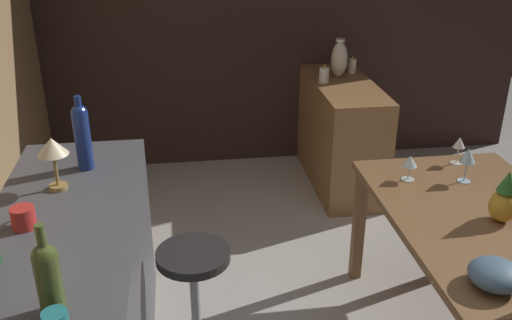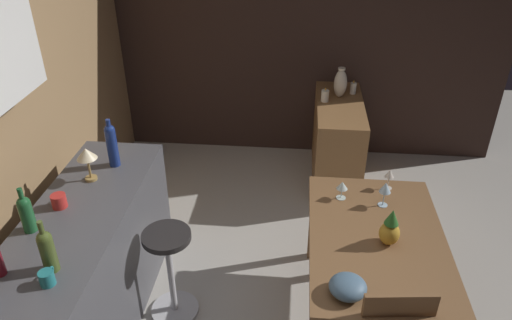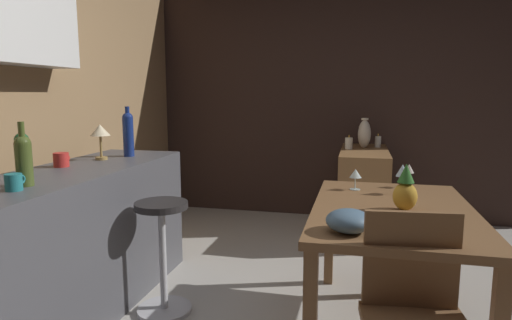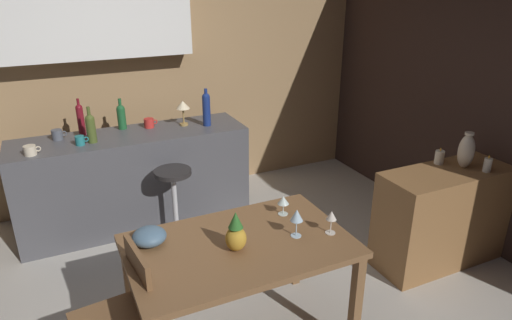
{
  "view_description": "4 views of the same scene",
  "coord_description": "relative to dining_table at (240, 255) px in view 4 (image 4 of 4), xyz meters",
  "views": [
    {
      "loc": [
        -2.01,
        1.0,
        2.08
      ],
      "look_at": [
        0.75,
        0.61,
        0.8
      ],
      "focal_mm": 40.21,
      "sensor_mm": 36.0,
      "label": 1
    },
    {
      "loc": [
        -2.3,
        0.18,
        2.7
      ],
      "look_at": [
        0.72,
        0.46,
        0.89
      ],
      "focal_mm": 34.05,
      "sensor_mm": 36.0,
      "label": 2
    },
    {
      "loc": [
        -2.3,
        -0.16,
        1.35
      ],
      "look_at": [
        0.47,
        0.49,
        0.92
      ],
      "focal_mm": 30.69,
      "sensor_mm": 36.0,
      "label": 3
    },
    {
      "loc": [
        -0.79,
        -2.51,
        2.23
      ],
      "look_at": [
        0.61,
        0.49,
        0.88
      ],
      "focal_mm": 31.68,
      "sensor_mm": 36.0,
      "label": 4
    }
  ],
  "objects": [
    {
      "name": "ground_plane",
      "position": [
        -0.11,
        0.36,
        -0.65
      ],
      "size": [
        9.0,
        9.0,
        0.0
      ],
      "primitive_type": "plane",
      "color": "#B7B2A8"
    },
    {
      "name": "wall_kitchen_back",
      "position": [
        -0.17,
        2.43,
        0.76
      ],
      "size": [
        5.2,
        0.33,
        2.6
      ],
      "color": "#9E7A51",
      "rests_on": "ground_plane"
    },
    {
      "name": "wall_side_right",
      "position": [
        2.44,
        0.66,
        0.65
      ],
      "size": [
        0.1,
        4.4,
        2.6
      ],
      "primitive_type": "cube",
      "color": "#33231E",
      "rests_on": "ground_plane"
    },
    {
      "name": "dining_table",
      "position": [
        0.0,
        0.0,
        0.0
      ],
      "size": [
        1.34,
        0.85,
        0.74
      ],
      "color": "brown",
      "rests_on": "ground_plane"
    },
    {
      "name": "kitchen_counter",
      "position": [
        -0.28,
        1.86,
        -0.2
      ],
      "size": [
        2.1,
        0.6,
        0.9
      ],
      "primitive_type": "cube",
      "color": "#4C4C51",
      "rests_on": "ground_plane"
    },
    {
      "name": "sideboard_cabinet",
      "position": [
        1.85,
        0.14,
        -0.24
      ],
      "size": [
        1.1,
        0.44,
        0.82
      ],
      "primitive_type": "cube",
      "color": "olive",
      "rests_on": "ground_plane"
    },
    {
      "name": "chair_near_window",
      "position": [
        -0.73,
        -0.04,
        -0.16
      ],
      "size": [
        0.44,
        0.44,
        0.88
      ],
      "color": "brown",
      "rests_on": "ground_plane"
    },
    {
      "name": "bar_stool",
      "position": [
        -0.05,
        1.34,
        -0.28
      ],
      "size": [
        0.34,
        0.34,
        0.7
      ],
      "color": "#262323",
      "rests_on": "ground_plane"
    },
    {
      "name": "wine_glass_left",
      "position": [
        0.35,
        -0.07,
        0.23
      ],
      "size": [
        0.08,
        0.08,
        0.18
      ],
      "color": "silver",
      "rests_on": "dining_table"
    },
    {
      "name": "wine_glass_right",
      "position": [
        0.56,
        -0.13,
        0.2
      ],
      "size": [
        0.07,
        0.07,
        0.16
      ],
      "color": "silver",
      "rests_on": "dining_table"
    },
    {
      "name": "wine_glass_center",
      "position": [
        0.41,
        0.21,
        0.19
      ],
      "size": [
        0.08,
        0.08,
        0.13
      ],
      "color": "silver",
      "rests_on": "dining_table"
    },
    {
      "name": "pineapple_centerpiece",
      "position": [
        -0.04,
        -0.05,
        0.19
      ],
      "size": [
        0.12,
        0.12,
        0.25
      ],
      "color": "gold",
      "rests_on": "dining_table"
    },
    {
      "name": "fruit_bowl",
      "position": [
        -0.49,
        0.22,
        0.14
      ],
      "size": [
        0.2,
        0.2,
        0.1
      ],
      "primitive_type": "ellipsoid",
      "color": "slate",
      "rests_on": "dining_table"
    },
    {
      "name": "wine_bottle_olive",
      "position": [
        -0.62,
        1.78,
        0.39
      ],
      "size": [
        0.08,
        0.08,
        0.32
      ],
      "color": "#475623",
      "rests_on": "kitchen_counter"
    },
    {
      "name": "wine_bottle_green",
      "position": [
        -0.32,
        2.05,
        0.38
      ],
      "size": [
        0.08,
        0.08,
        0.29
      ],
      "color": "#1E592D",
      "rests_on": "kitchen_counter"
    },
    {
      "name": "wine_bottle_ruby",
      "position": [
        -0.68,
        2.03,
        0.4
      ],
      "size": [
        0.06,
        0.06,
        0.34
      ],
      "color": "maroon",
      "rests_on": "kitchen_counter"
    },
    {
      "name": "wine_bottle_cobalt",
      "position": [
        0.44,
        1.81,
        0.42
      ],
      "size": [
        0.08,
        0.08,
        0.36
      ],
      "color": "navy",
      "rests_on": "kitchen_counter"
    },
    {
      "name": "cup_teal",
      "position": [
        -0.72,
        1.75,
        0.29
      ],
      "size": [
        0.11,
        0.08,
        0.08
      ],
      "color": "teal",
      "rests_on": "kitchen_counter"
    },
    {
      "name": "cup_slate",
      "position": [
        -0.89,
        1.98,
        0.29
      ],
      "size": [
        0.13,
        0.09,
        0.09
      ],
      "color": "#515660",
      "rests_on": "kitchen_counter"
    },
    {
      "name": "cup_red",
      "position": [
        -0.08,
        1.98,
        0.29
      ],
      "size": [
        0.13,
        0.09,
        0.09
      ],
      "color": "red",
      "rests_on": "kitchen_counter"
    },
    {
      "name": "cup_cream",
      "position": [
        -1.11,
        1.67,
        0.29
      ],
      "size": [
        0.13,
        0.1,
        0.08
      ],
      "color": "beige",
      "rests_on": "kitchen_counter"
    },
    {
      "name": "counter_lamp",
      "position": [
        0.24,
        1.91,
        0.43
      ],
      "size": [
        0.13,
        0.13,
        0.24
      ],
      "color": "#A58447",
      "rests_on": "kitchen_counter"
    },
    {
      "name": "pillar_candle_tall",
      "position": [
        2.1,
        0.0,
        0.22
      ],
      "size": [
        0.06,
        0.06,
        0.14
      ],
      "color": "white",
      "rests_on": "sideboard_cabinet"
    },
    {
      "name": "pillar_candle_short",
      "position": [
        1.89,
        0.28,
        0.22
      ],
      "size": [
        0.07,
        0.07,
        0.14
      ],
      "color": "white",
      "rests_on": "sideboard_cabinet"
    },
    {
      "name": "vase_ceramic_ivory",
      "position": [
        2.0,
        0.14,
        0.31
      ],
      "size": [
        0.12,
        0.12,
        0.29
      ],
      "color": "beige",
      "rests_on": "sideboard_cabinet"
    }
  ]
}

